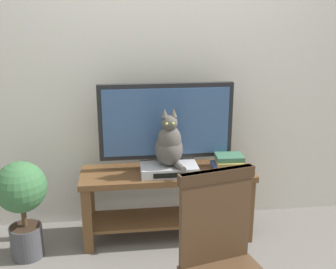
{
  "coord_description": "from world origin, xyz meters",
  "views": [
    {
      "loc": [
        -0.35,
        -2.37,
        1.74
      ],
      "look_at": [
        -0.01,
        0.44,
        0.86
      ],
      "focal_mm": 43.79,
      "sensor_mm": 36.0,
      "label": 1
    }
  ],
  "objects_px": {
    "media_box": "(168,169)",
    "wooden_chair": "(223,257)",
    "tv": "(166,124)",
    "cat": "(169,144)",
    "tv_stand": "(167,191)",
    "potted_plant": "(22,199)",
    "book_stack": "(228,163)"
  },
  "relations": [
    {
      "from": "cat",
      "to": "potted_plant",
      "type": "bearing_deg",
      "value": -174.87
    },
    {
      "from": "tv_stand",
      "to": "potted_plant",
      "type": "bearing_deg",
      "value": -171.4
    },
    {
      "from": "tv",
      "to": "media_box",
      "type": "height_order",
      "value": "tv"
    },
    {
      "from": "media_box",
      "to": "cat",
      "type": "height_order",
      "value": "cat"
    },
    {
      "from": "media_box",
      "to": "wooden_chair",
      "type": "relative_size",
      "value": 0.43
    },
    {
      "from": "media_box",
      "to": "book_stack",
      "type": "bearing_deg",
      "value": -0.59
    },
    {
      "from": "media_box",
      "to": "book_stack",
      "type": "relative_size",
      "value": 1.76
    },
    {
      "from": "book_stack",
      "to": "tv",
      "type": "bearing_deg",
      "value": 165.08
    },
    {
      "from": "tv",
      "to": "cat",
      "type": "distance_m",
      "value": 0.18
    },
    {
      "from": "tv_stand",
      "to": "media_box",
      "type": "bearing_deg",
      "value": -87.43
    },
    {
      "from": "tv",
      "to": "book_stack",
      "type": "xyz_separation_m",
      "value": [
        0.46,
        -0.12,
        -0.29
      ]
    },
    {
      "from": "cat",
      "to": "wooden_chair",
      "type": "relative_size",
      "value": 0.45
    },
    {
      "from": "tv_stand",
      "to": "potted_plant",
      "type": "relative_size",
      "value": 1.79
    },
    {
      "from": "tv",
      "to": "media_box",
      "type": "relative_size",
      "value": 2.38
    },
    {
      "from": "potted_plant",
      "to": "media_box",
      "type": "bearing_deg",
      "value": 5.85
    },
    {
      "from": "media_box",
      "to": "cat",
      "type": "xyz_separation_m",
      "value": [
        0.0,
        -0.01,
        0.2
      ]
    },
    {
      "from": "potted_plant",
      "to": "tv_stand",
      "type": "bearing_deg",
      "value": 8.6
    },
    {
      "from": "tv_stand",
      "to": "tv",
      "type": "height_order",
      "value": "tv"
    },
    {
      "from": "media_box",
      "to": "wooden_chair",
      "type": "bearing_deg",
      "value": -83.06
    },
    {
      "from": "tv_stand",
      "to": "book_stack",
      "type": "height_order",
      "value": "book_stack"
    },
    {
      "from": "tv",
      "to": "wooden_chair",
      "type": "height_order",
      "value": "tv"
    },
    {
      "from": "tv",
      "to": "wooden_chair",
      "type": "bearing_deg",
      "value": -83.62
    },
    {
      "from": "tv",
      "to": "tv_stand",
      "type": "bearing_deg",
      "value": -90.02
    },
    {
      "from": "media_box",
      "to": "cat",
      "type": "distance_m",
      "value": 0.2
    },
    {
      "from": "potted_plant",
      "to": "tv",
      "type": "bearing_deg",
      "value": 12.13
    },
    {
      "from": "wooden_chair",
      "to": "cat",
      "type": "bearing_deg",
      "value": 96.96
    },
    {
      "from": "cat",
      "to": "potted_plant",
      "type": "relative_size",
      "value": 0.6
    },
    {
      "from": "tv",
      "to": "book_stack",
      "type": "height_order",
      "value": "tv"
    },
    {
      "from": "tv_stand",
      "to": "media_box",
      "type": "distance_m",
      "value": 0.21
    },
    {
      "from": "book_stack",
      "to": "media_box",
      "type": "bearing_deg",
      "value": 179.41
    },
    {
      "from": "tv",
      "to": "wooden_chair",
      "type": "distance_m",
      "value": 1.28
    },
    {
      "from": "tv_stand",
      "to": "book_stack",
      "type": "bearing_deg",
      "value": -6.9
    }
  ]
}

